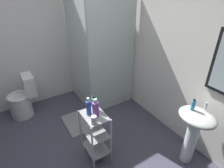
{
  "coord_description": "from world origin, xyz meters",
  "views": [
    {
      "loc": [
        1.65,
        -0.25,
        2.16
      ],
      "look_at": [
        -0.13,
        0.86,
        0.98
      ],
      "focal_mm": 29.45,
      "sensor_mm": 36.0,
      "label": 1
    }
  ],
  "objects_px": {
    "toilet": "(23,100)",
    "conditioner_bottle_purple": "(96,109)",
    "pedestal_sink": "(194,128)",
    "shower_stall": "(99,79)",
    "rinse_cup": "(94,120)",
    "body_wash_bottle_green": "(95,104)",
    "shampoo_bottle_blue": "(89,107)",
    "storage_cart": "(95,134)",
    "hand_soap_bottle": "(193,105)",
    "bath_mat": "(77,123)"
  },
  "relations": [
    {
      "from": "rinse_cup",
      "to": "bath_mat",
      "type": "distance_m",
      "value": 1.22
    },
    {
      "from": "storage_cart",
      "to": "conditioner_bottle_purple",
      "type": "bearing_deg",
      "value": 25.28
    },
    {
      "from": "hand_soap_bottle",
      "to": "rinse_cup",
      "type": "relative_size",
      "value": 1.41
    },
    {
      "from": "pedestal_sink",
      "to": "hand_soap_bottle",
      "type": "bearing_deg",
      "value": -170.38
    },
    {
      "from": "hand_soap_bottle",
      "to": "body_wash_bottle_green",
      "type": "distance_m",
      "value": 1.18
    },
    {
      "from": "shampoo_bottle_blue",
      "to": "rinse_cup",
      "type": "bearing_deg",
      "value": -7.5
    },
    {
      "from": "toilet",
      "to": "storage_cart",
      "type": "height_order",
      "value": "toilet"
    },
    {
      "from": "shampoo_bottle_blue",
      "to": "storage_cart",
      "type": "bearing_deg",
      "value": 41.15
    },
    {
      "from": "storage_cart",
      "to": "shampoo_bottle_blue",
      "type": "bearing_deg",
      "value": -138.85
    },
    {
      "from": "shower_stall",
      "to": "rinse_cup",
      "type": "distance_m",
      "value": 1.63
    },
    {
      "from": "storage_cart",
      "to": "body_wash_bottle_green",
      "type": "height_order",
      "value": "body_wash_bottle_green"
    },
    {
      "from": "shower_stall",
      "to": "shampoo_bottle_blue",
      "type": "relative_size",
      "value": 8.44
    },
    {
      "from": "rinse_cup",
      "to": "storage_cart",
      "type": "bearing_deg",
      "value": 152.76
    },
    {
      "from": "shampoo_bottle_blue",
      "to": "body_wash_bottle_green",
      "type": "height_order",
      "value": "shampoo_bottle_blue"
    },
    {
      "from": "shower_stall",
      "to": "pedestal_sink",
      "type": "distance_m",
      "value": 1.96
    },
    {
      "from": "hand_soap_bottle",
      "to": "bath_mat",
      "type": "xyz_separation_m",
      "value": [
        -1.4,
        -0.97,
        -0.87
      ]
    },
    {
      "from": "body_wash_bottle_green",
      "to": "bath_mat",
      "type": "xyz_separation_m",
      "value": [
        -0.7,
        -0.02,
        -0.82
      ]
    },
    {
      "from": "shower_stall",
      "to": "conditioner_bottle_purple",
      "type": "xyz_separation_m",
      "value": [
        1.27,
        -0.72,
        0.38
      ]
    },
    {
      "from": "body_wash_bottle_green",
      "to": "bath_mat",
      "type": "height_order",
      "value": "body_wash_bottle_green"
    },
    {
      "from": "shampoo_bottle_blue",
      "to": "conditioner_bottle_purple",
      "type": "bearing_deg",
      "value": 36.66
    },
    {
      "from": "hand_soap_bottle",
      "to": "storage_cart",
      "type": "bearing_deg",
      "value": -120.95
    },
    {
      "from": "conditioner_bottle_purple",
      "to": "toilet",
      "type": "bearing_deg",
      "value": -156.48
    },
    {
      "from": "pedestal_sink",
      "to": "shower_stall",
      "type": "bearing_deg",
      "value": -171.43
    },
    {
      "from": "toilet",
      "to": "hand_soap_bottle",
      "type": "height_order",
      "value": "hand_soap_bottle"
    },
    {
      "from": "shower_stall",
      "to": "rinse_cup",
      "type": "relative_size",
      "value": 18.94
    },
    {
      "from": "shampoo_bottle_blue",
      "to": "body_wash_bottle_green",
      "type": "distance_m",
      "value": 0.11
    },
    {
      "from": "toilet",
      "to": "shampoo_bottle_blue",
      "type": "height_order",
      "value": "shampoo_bottle_blue"
    },
    {
      "from": "shower_stall",
      "to": "rinse_cup",
      "type": "bearing_deg",
      "value": -30.09
    },
    {
      "from": "toilet",
      "to": "conditioner_bottle_purple",
      "type": "relative_size",
      "value": 3.15
    },
    {
      "from": "shower_stall",
      "to": "body_wash_bottle_green",
      "type": "distance_m",
      "value": 1.39
    },
    {
      "from": "body_wash_bottle_green",
      "to": "rinse_cup",
      "type": "height_order",
      "value": "body_wash_bottle_green"
    },
    {
      "from": "toilet",
      "to": "body_wash_bottle_green",
      "type": "bearing_deg",
      "value": 26.68
    },
    {
      "from": "body_wash_bottle_green",
      "to": "shampoo_bottle_blue",
      "type": "bearing_deg",
      "value": -67.66
    },
    {
      "from": "shampoo_bottle_blue",
      "to": "shower_stall",
      "type": "bearing_deg",
      "value": 147.02
    },
    {
      "from": "rinse_cup",
      "to": "pedestal_sink",
      "type": "bearing_deg",
      "value": 63.23
    },
    {
      "from": "pedestal_sink",
      "to": "bath_mat",
      "type": "height_order",
      "value": "pedestal_sink"
    },
    {
      "from": "hand_soap_bottle",
      "to": "conditioner_bottle_purple",
      "type": "distance_m",
      "value": 1.16
    },
    {
      "from": "shower_stall",
      "to": "pedestal_sink",
      "type": "bearing_deg",
      "value": 8.57
    },
    {
      "from": "pedestal_sink",
      "to": "shampoo_bottle_blue",
      "type": "relative_size",
      "value": 3.42
    },
    {
      "from": "conditioner_bottle_purple",
      "to": "bath_mat",
      "type": "relative_size",
      "value": 0.4
    },
    {
      "from": "conditioner_bottle_purple",
      "to": "rinse_cup",
      "type": "xyz_separation_m",
      "value": [
        0.11,
        -0.08,
        -0.05
      ]
    },
    {
      "from": "shower_stall",
      "to": "bath_mat",
      "type": "bearing_deg",
      "value": -56.98
    },
    {
      "from": "pedestal_sink",
      "to": "body_wash_bottle_green",
      "type": "distance_m",
      "value": 1.27
    },
    {
      "from": "storage_cart",
      "to": "pedestal_sink",
      "type": "bearing_deg",
      "value": 56.17
    },
    {
      "from": "toilet",
      "to": "conditioner_bottle_purple",
      "type": "height_order",
      "value": "conditioner_bottle_purple"
    },
    {
      "from": "conditioner_bottle_purple",
      "to": "rinse_cup",
      "type": "distance_m",
      "value": 0.15
    },
    {
      "from": "conditioner_bottle_purple",
      "to": "rinse_cup",
      "type": "relative_size",
      "value": 2.29
    },
    {
      "from": "pedestal_sink",
      "to": "body_wash_bottle_green",
      "type": "relative_size",
      "value": 3.92
    },
    {
      "from": "body_wash_bottle_green",
      "to": "rinse_cup",
      "type": "bearing_deg",
      "value": -28.98
    },
    {
      "from": "shampoo_bottle_blue",
      "to": "toilet",
      "type": "bearing_deg",
      "value": -157.24
    }
  ]
}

